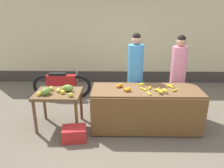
{
  "coord_description": "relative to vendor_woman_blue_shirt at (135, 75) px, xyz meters",
  "views": [
    {
      "loc": [
        -0.15,
        -3.96,
        2.33
      ],
      "look_at": [
        -0.23,
        0.15,
        0.88
      ],
      "focal_mm": 34.42,
      "sensor_mm": 36.0,
      "label": 1
    }
  ],
  "objects": [
    {
      "name": "mango_papaya_pile",
      "position": [
        -1.58,
        -0.67,
        -0.12
      ],
      "size": [
        0.74,
        0.47,
        0.14
      ],
      "color": "#D7C748",
      "rests_on": "side_table_wooden"
    },
    {
      "name": "fruit_stall_counter",
      "position": [
        0.17,
        -0.66,
        -0.52
      ],
      "size": [
        2.14,
        0.81,
        0.83
      ],
      "color": "brown",
      "rests_on": "ground"
    },
    {
      "name": "produce_crate",
      "position": [
        -1.2,
        -1.15,
        -0.81
      ],
      "size": [
        0.48,
        0.38,
        0.26
      ],
      "primitive_type": "cube",
      "rotation": [
        0.0,
        0.0,
        0.15
      ],
      "color": "red",
      "rests_on": "ground"
    },
    {
      "name": "ground_plane",
      "position": [
        -0.29,
        -0.64,
        -0.94
      ],
      "size": [
        24.0,
        24.0,
        0.0
      ],
      "primitive_type": "plane",
      "color": "#665B4C"
    },
    {
      "name": "parked_motorcycle",
      "position": [
        -1.91,
        0.88,
        -0.54
      ],
      "size": [
        1.6,
        0.18,
        0.88
      ],
      "color": "black",
      "rests_on": "ground"
    },
    {
      "name": "orange_pile",
      "position": [
        -0.27,
        -0.67,
        -0.06
      ],
      "size": [
        0.28,
        0.34,
        0.09
      ],
      "color": "orange",
      "rests_on": "fruit_stall_counter"
    },
    {
      "name": "vendor_woman_pink_shirt",
      "position": [
        0.97,
        0.09,
        -0.03
      ],
      "size": [
        0.34,
        0.34,
        1.8
      ],
      "color": "#33333D",
      "rests_on": "ground"
    },
    {
      "name": "market_wall_back",
      "position": [
        -0.29,
        2.37,
        0.45
      ],
      "size": [
        9.0,
        0.23,
        2.84
      ],
      "color": "beige",
      "rests_on": "ground"
    },
    {
      "name": "vendor_woman_blue_shirt",
      "position": [
        0.0,
        0.0,
        0.0
      ],
      "size": [
        0.34,
        0.34,
        1.86
      ],
      "color": "#33333D",
      "rests_on": "ground"
    },
    {
      "name": "produce_sack",
      "position": [
        -0.89,
        0.06,
        -0.7
      ],
      "size": [
        0.4,
        0.44,
        0.48
      ],
      "primitive_type": "ellipsoid",
      "rotation": [
        0.0,
        0.0,
        1.22
      ],
      "color": "maroon",
      "rests_on": "ground"
    },
    {
      "name": "banana_bunch_pile",
      "position": [
        0.37,
        -0.68,
        -0.08
      ],
      "size": [
        0.73,
        0.64,
        0.07
      ],
      "color": "gold",
      "rests_on": "fruit_stall_counter"
    },
    {
      "name": "side_table_wooden",
      "position": [
        -1.59,
        -0.64,
        -0.29
      ],
      "size": [
        0.91,
        0.69,
        0.75
      ],
      "color": "brown",
      "rests_on": "ground"
    }
  ]
}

